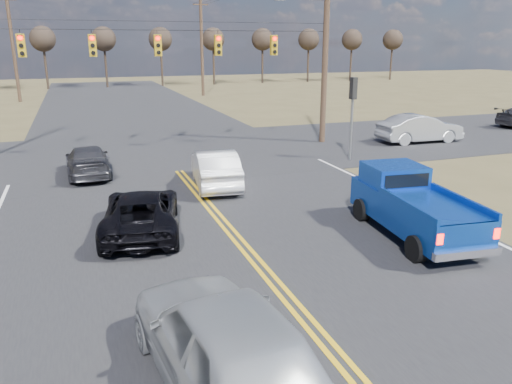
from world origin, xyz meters
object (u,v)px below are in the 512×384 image
object	(u,v)px
pickup_truck	(412,205)
silver_suv	(226,344)
white_car_queue	(215,168)
dgrey_car_queue	(88,161)
black_suv	(141,212)
cross_car_east_near	(420,128)

from	to	relation	value
pickup_truck	silver_suv	distance (m)	8.53
pickup_truck	white_car_queue	world-z (taller)	pickup_truck
white_car_queue	dgrey_car_queue	distance (m)	5.77
pickup_truck	black_suv	world-z (taller)	pickup_truck
black_suv	dgrey_car_queue	bearing A→B (deg)	-70.52
cross_car_east_near	dgrey_car_queue	bearing A→B (deg)	96.73
silver_suv	white_car_queue	bearing A→B (deg)	-110.15
pickup_truck	dgrey_car_queue	world-z (taller)	pickup_truck
white_car_queue	cross_car_east_near	xyz separation A→B (m)	(13.26, 4.87, 0.07)
silver_suv	black_suv	size ratio (longest dim) A/B	1.13
silver_suv	cross_car_east_near	distance (m)	23.28
pickup_truck	cross_car_east_near	size ratio (longest dim) A/B	1.06
pickup_truck	cross_car_east_near	world-z (taller)	pickup_truck
black_suv	dgrey_car_queue	size ratio (longest dim) A/B	1.07
silver_suv	white_car_queue	xyz separation A→B (m)	(3.01, 11.77, -0.16)
silver_suv	black_suv	world-z (taller)	silver_suv
black_suv	pickup_truck	bearing A→B (deg)	168.96
cross_car_east_near	black_suv	bearing A→B (deg)	120.50
silver_suv	dgrey_car_queue	world-z (taller)	silver_suv
pickup_truck	black_suv	bearing A→B (deg)	164.88
silver_suv	black_suv	xyz separation A→B (m)	(-0.35, 7.68, -0.25)
dgrey_car_queue	cross_car_east_near	bearing A→B (deg)	-176.65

